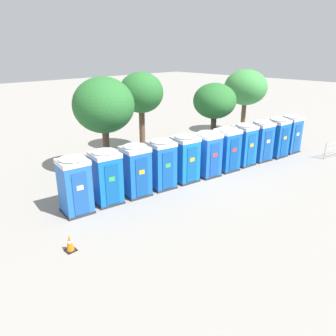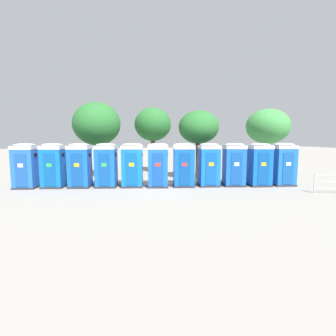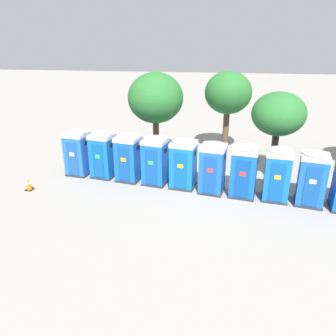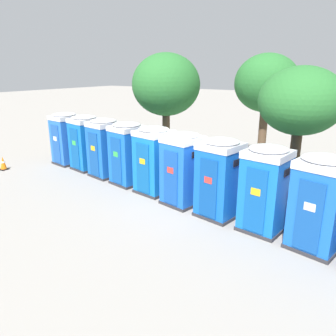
% 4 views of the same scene
% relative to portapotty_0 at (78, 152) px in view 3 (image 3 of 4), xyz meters
% --- Properties ---
extents(ground_plane, '(120.00, 120.00, 0.00)m').
position_rel_portapotty_0_xyz_m(ground_plane, '(7.47, -0.84, -1.28)').
color(ground_plane, gray).
extents(portapotty_0, '(1.36, 1.36, 2.54)m').
position_rel_portapotty_0_xyz_m(portapotty_0, '(0.00, 0.00, 0.00)').
color(portapotty_0, '#2D2D33').
rests_on(portapotty_0, ground).
extents(portapotty_1, '(1.39, 1.39, 2.54)m').
position_rel_portapotty_0_xyz_m(portapotty_1, '(1.50, -0.13, -0.00)').
color(portapotty_1, '#2D2D33').
rests_on(portapotty_1, ground).
extents(portapotty_2, '(1.39, 1.38, 2.54)m').
position_rel_portapotty_0_xyz_m(portapotty_2, '(2.98, -0.39, -0.00)').
color(portapotty_2, '#2D2D33').
rests_on(portapotty_2, ground).
extents(portapotty_3, '(1.39, 1.40, 2.54)m').
position_rel_portapotty_0_xyz_m(portapotty_3, '(4.46, -0.61, 0.00)').
color(portapotty_3, '#2D2D33').
rests_on(portapotty_3, ground).
extents(portapotty_4, '(1.39, 1.37, 2.54)m').
position_rel_portapotty_0_xyz_m(portapotty_4, '(5.95, -0.83, -0.00)').
color(portapotty_4, '#2D2D33').
rests_on(portapotty_4, ground).
extents(portapotty_5, '(1.37, 1.39, 2.54)m').
position_rel_portapotty_0_xyz_m(portapotty_5, '(7.41, -1.19, 0.00)').
color(portapotty_5, '#2D2D33').
rests_on(portapotty_5, ground).
extents(portapotty_6, '(1.40, 1.39, 2.54)m').
position_rel_portapotty_0_xyz_m(portapotty_6, '(8.90, -1.39, -0.00)').
color(portapotty_6, '#2D2D33').
rests_on(portapotty_6, ground).
extents(portapotty_7, '(1.32, 1.34, 2.54)m').
position_rel_portapotty_0_xyz_m(portapotty_7, '(10.40, -1.54, 0.00)').
color(portapotty_7, '#2D2D33').
rests_on(portapotty_7, ground).
extents(portapotty_8, '(1.42, 1.41, 2.54)m').
position_rel_portapotty_0_xyz_m(portapotty_8, '(11.87, -1.81, -0.00)').
color(portapotty_8, '#2D2D33').
rests_on(portapotty_8, ground).
extents(street_tree_0, '(2.71, 2.71, 4.67)m').
position_rel_portapotty_0_xyz_m(street_tree_0, '(10.57, 0.94, 2.24)').
color(street_tree_0, '#4C3826').
rests_on(street_tree_0, ground).
extents(street_tree_2, '(2.95, 2.95, 5.26)m').
position_rel_portapotty_0_xyz_m(street_tree_2, '(8.09, 5.14, 2.59)').
color(street_tree_2, brown).
rests_on(street_tree_2, ground).
extents(street_tree_3, '(3.31, 3.31, 5.31)m').
position_rel_portapotty_0_xyz_m(street_tree_3, '(3.80, 3.17, 2.50)').
color(street_tree_3, brown).
rests_on(street_tree_3, ground).
extents(traffic_cone, '(0.36, 0.36, 0.64)m').
position_rel_portapotty_0_xyz_m(traffic_cone, '(-1.67, -2.41, -0.97)').
color(traffic_cone, black).
rests_on(traffic_cone, ground).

